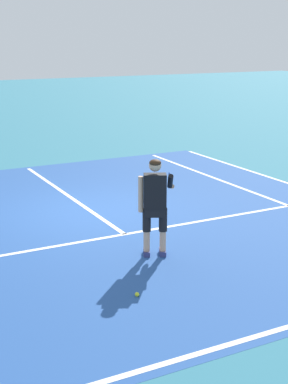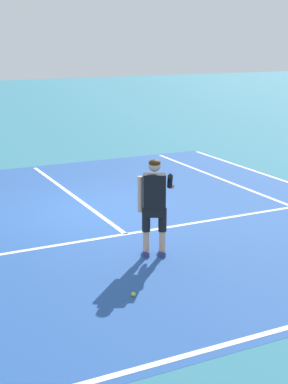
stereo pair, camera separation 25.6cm
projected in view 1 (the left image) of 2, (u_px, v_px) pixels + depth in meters
The scene contains 8 objects.
ground_plane at pixel (91, 211), 12.37m from camera, with size 80.00×80.00×0.00m, color teal.
court_inner_surface at pixel (102, 219), 11.84m from camera, with size 10.98×11.06×0.00m, color #234C93.
line_baseline at pixel (269, 333), 7.29m from camera, with size 10.98×0.10×0.01m, color white.
line_service at pixel (125, 234), 10.92m from camera, with size 8.23×0.10×0.01m, color white.
line_centre_service at pixel (67, 195), 13.66m from camera, with size 0.10×6.40×0.01m, color white.
line_singles_right at pixel (259, 194), 13.68m from camera, with size 0.10×10.66×0.01m, color white.
tennis_player at pixel (155, 200), 9.64m from camera, with size 0.99×0.95×1.71m.
tennis_ball_near_feet at pixel (137, 294), 8.30m from camera, with size 0.07×0.07×0.07m, color #CCE02D.
Camera 1 is at (-4.47, -11.00, 3.67)m, focal length 53.07 mm.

